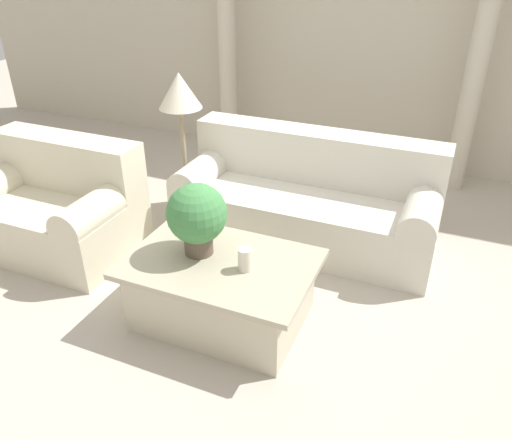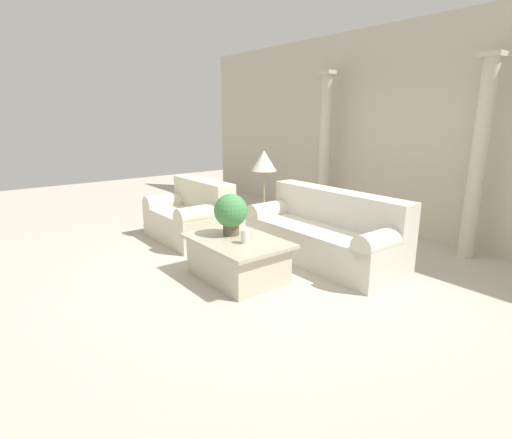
{
  "view_description": "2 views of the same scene",
  "coord_description": "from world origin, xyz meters",
  "px_view_note": "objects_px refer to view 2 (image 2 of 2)",
  "views": [
    {
      "loc": [
        1.36,
        -2.89,
        2.29
      ],
      "look_at": [
        0.21,
        -0.15,
        0.61
      ],
      "focal_mm": 35.0,
      "sensor_mm": 36.0,
      "label": 1
    },
    {
      "loc": [
        3.67,
        -3.01,
        1.83
      ],
      "look_at": [
        0.15,
        -0.27,
        0.67
      ],
      "focal_mm": 28.0,
      "sensor_mm": 36.0,
      "label": 2
    }
  ],
  "objects_px": {
    "loveseat": "(191,215)",
    "floor_lamp": "(264,166)",
    "coffee_table": "(237,258)",
    "potted_plant": "(231,212)",
    "sofa_long": "(325,233)"
  },
  "relations": [
    {
      "from": "loveseat",
      "to": "floor_lamp",
      "type": "relative_size",
      "value": 0.99
    },
    {
      "from": "coffee_table",
      "to": "potted_plant",
      "type": "bearing_deg",
      "value": 166.82
    },
    {
      "from": "sofa_long",
      "to": "floor_lamp",
      "type": "bearing_deg",
      "value": -172.43
    },
    {
      "from": "sofa_long",
      "to": "coffee_table",
      "type": "relative_size",
      "value": 1.77
    },
    {
      "from": "loveseat",
      "to": "coffee_table",
      "type": "height_order",
      "value": "loveseat"
    },
    {
      "from": "loveseat",
      "to": "floor_lamp",
      "type": "bearing_deg",
      "value": 45.49
    },
    {
      "from": "sofa_long",
      "to": "loveseat",
      "type": "distance_m",
      "value": 2.09
    },
    {
      "from": "coffee_table",
      "to": "floor_lamp",
      "type": "height_order",
      "value": "floor_lamp"
    },
    {
      "from": "loveseat",
      "to": "sofa_long",
      "type": "bearing_deg",
      "value": 26.59
    },
    {
      "from": "potted_plant",
      "to": "loveseat",
      "type": "bearing_deg",
      "value": 168.85
    },
    {
      "from": "loveseat",
      "to": "floor_lamp",
      "type": "height_order",
      "value": "floor_lamp"
    },
    {
      "from": "coffee_table",
      "to": "potted_plant",
      "type": "relative_size",
      "value": 2.48
    },
    {
      "from": "loveseat",
      "to": "floor_lamp",
      "type": "xyz_separation_m",
      "value": [
        0.78,
        0.79,
        0.76
      ]
    },
    {
      "from": "sofa_long",
      "to": "coffee_table",
      "type": "xyz_separation_m",
      "value": [
        -0.18,
        -1.28,
        -0.11
      ]
    },
    {
      "from": "floor_lamp",
      "to": "coffee_table",
      "type": "bearing_deg",
      "value": -51.17
    }
  ]
}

